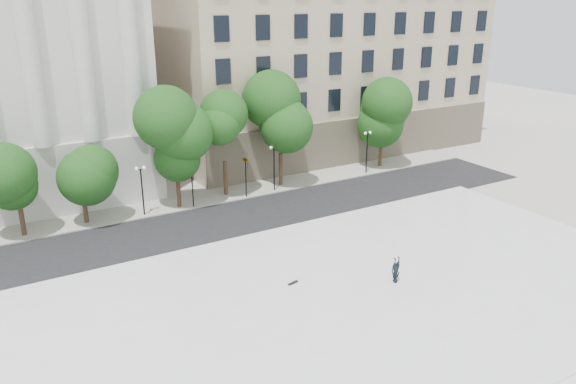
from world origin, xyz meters
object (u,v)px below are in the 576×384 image
Objects in this scene: traffic_light_east at (245,158)px; traffic_light_west at (191,166)px; skateboard at (293,283)px; person_lying at (395,279)px.

traffic_light_west is at bearing -180.00° from traffic_light_east.
traffic_light_east is at bearing 59.80° from skateboard.
traffic_light_east is 2.52× the size of person_lying.
skateboard is at bearing -106.83° from traffic_light_east.
skateboard is at bearing 154.23° from person_lying.
traffic_light_east is at bearing 0.00° from traffic_light_west.
traffic_light_west is 16.64m from skateboard.
traffic_light_west reaches higher than person_lying.
traffic_light_east is 5.71× the size of skateboard.
traffic_light_east is 17.35m from skateboard.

